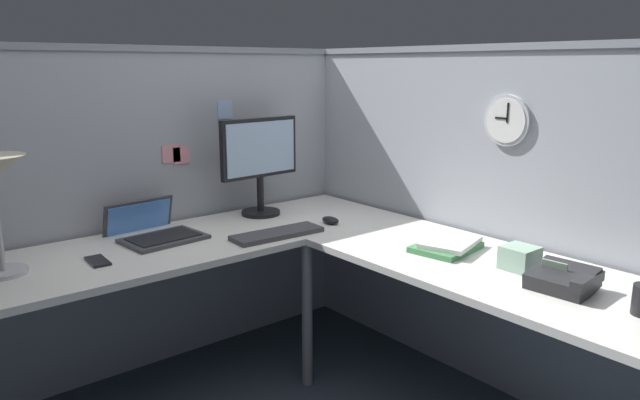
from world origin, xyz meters
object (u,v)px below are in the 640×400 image
object	(u,v)px
keyboard	(277,234)
office_phone	(564,280)
book_stack	(448,245)
laptop	(153,231)
computer_mouse	(330,220)
monitor	(260,159)
tissue_box	(520,258)
cell_phone	(98,261)
wall_clock	(508,121)

from	to	relation	value
keyboard	office_phone	distance (m)	1.23
keyboard	book_stack	size ratio (longest dim) A/B	1.34
laptop	computer_mouse	size ratio (longest dim) A/B	3.94
book_stack	office_phone	bearing A→B (deg)	-95.79
keyboard	book_stack	distance (m)	0.76
monitor	keyboard	xyz separation A→B (m)	(-0.16, -0.38, -0.28)
book_stack	tissue_box	world-z (taller)	tissue_box
cell_phone	keyboard	bearing A→B (deg)	-8.29
monitor	cell_phone	world-z (taller)	monitor
monitor	laptop	size ratio (longest dim) A/B	1.22
monitor	office_phone	world-z (taller)	monitor
office_phone	tissue_box	xyz separation A→B (m)	(0.07, 0.22, 0.01)
cell_phone	office_phone	world-z (taller)	office_phone
computer_mouse	wall_clock	bearing A→B (deg)	-58.20
keyboard	computer_mouse	world-z (taller)	computer_mouse
computer_mouse	book_stack	distance (m)	0.65
laptop	tissue_box	size ratio (longest dim) A/B	3.42
keyboard	computer_mouse	size ratio (longest dim) A/B	4.13
monitor	keyboard	bearing A→B (deg)	-113.58
keyboard	tissue_box	size ratio (longest dim) A/B	3.58
monitor	wall_clock	distance (m)	1.22
laptop	book_stack	distance (m)	1.31
office_phone	wall_clock	size ratio (longest dim) A/B	0.99
cell_phone	tissue_box	world-z (taller)	tissue_box
computer_mouse	tissue_box	size ratio (longest dim) A/B	0.87
office_phone	wall_clock	bearing A→B (deg)	53.84
monitor	office_phone	size ratio (longest dim) A/B	2.29
cell_phone	monitor	bearing A→B (deg)	16.71
computer_mouse	tissue_box	world-z (taller)	tissue_box
keyboard	tissue_box	bearing A→B (deg)	-61.57
keyboard	tissue_box	distance (m)	1.05
cell_phone	tissue_box	bearing A→B (deg)	-39.31
keyboard	cell_phone	distance (m)	0.78
tissue_box	computer_mouse	bearing A→B (deg)	97.29
book_stack	wall_clock	distance (m)	0.60
monitor	computer_mouse	world-z (taller)	monitor
computer_mouse	keyboard	bearing A→B (deg)	-177.87
computer_mouse	cell_phone	world-z (taller)	computer_mouse
office_phone	wall_clock	xyz separation A→B (m)	(0.37, 0.51, 0.49)
cell_phone	office_phone	distance (m)	1.75
monitor	laptop	bearing A→B (deg)	-178.10
monitor	book_stack	size ratio (longest dim) A/B	1.56
office_phone	cell_phone	bearing A→B (deg)	130.73
monitor	cell_phone	bearing A→B (deg)	-166.26
tissue_box	wall_clock	bearing A→B (deg)	44.02
tissue_box	monitor	bearing A→B (deg)	102.16
monitor	computer_mouse	bearing A→B (deg)	-65.94
laptop	wall_clock	world-z (taller)	wall_clock
tissue_box	wall_clock	distance (m)	0.63
monitor	book_stack	bearing A→B (deg)	-75.03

